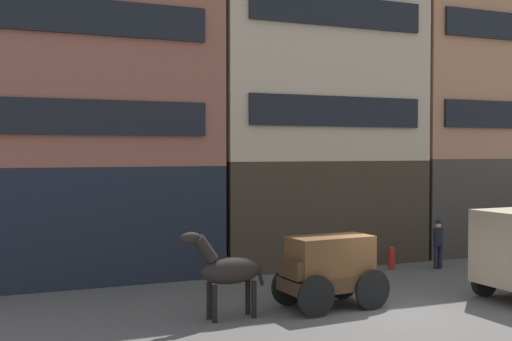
{
  "coord_description": "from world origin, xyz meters",
  "views": [
    {
      "loc": [
        -10.06,
        -14.09,
        4.3
      ],
      "look_at": [
        -3.42,
        1.77,
        3.79
      ],
      "focal_mm": 44.5,
      "sensor_mm": 36.0,
      "label": 1
    }
  ],
  "objects_px": {
    "fire_hydrant_curbside": "(392,258)",
    "cargo_wagon": "(329,266)",
    "pedestrian_officer": "(438,242)",
    "draft_horse": "(228,270)"
  },
  "relations": [
    {
      "from": "draft_horse",
      "to": "pedestrian_officer",
      "type": "relative_size",
      "value": 1.31
    },
    {
      "from": "cargo_wagon",
      "to": "draft_horse",
      "type": "height_order",
      "value": "draft_horse"
    },
    {
      "from": "cargo_wagon",
      "to": "fire_hydrant_curbside",
      "type": "bearing_deg",
      "value": 40.05
    },
    {
      "from": "cargo_wagon",
      "to": "draft_horse",
      "type": "distance_m",
      "value": 2.95
    },
    {
      "from": "cargo_wagon",
      "to": "pedestrian_officer",
      "type": "bearing_deg",
      "value": 28.59
    },
    {
      "from": "cargo_wagon",
      "to": "fire_hydrant_curbside",
      "type": "distance_m",
      "value": 6.49
    },
    {
      "from": "fire_hydrant_curbside",
      "to": "cargo_wagon",
      "type": "bearing_deg",
      "value": -139.95
    },
    {
      "from": "draft_horse",
      "to": "pedestrian_officer",
      "type": "xyz_separation_m",
      "value": [
        9.51,
        3.58,
        -0.29
      ]
    },
    {
      "from": "pedestrian_officer",
      "to": "fire_hydrant_curbside",
      "type": "height_order",
      "value": "pedestrian_officer"
    },
    {
      "from": "cargo_wagon",
      "to": "pedestrian_officer",
      "type": "relative_size",
      "value": 1.67
    }
  ]
}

